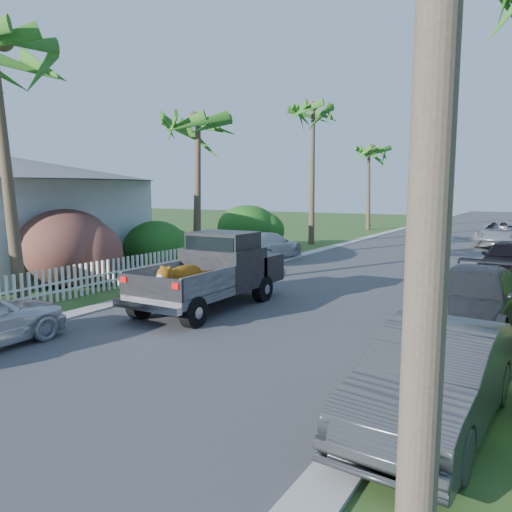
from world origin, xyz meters
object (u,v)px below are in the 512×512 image
Objects in this scene: parked_car_rf at (509,260)px; palm_l_d at (370,149)px; parked_car_lf at (267,246)px; palm_l_c at (313,108)px; pickup_truck at (218,270)px; parked_car_rd at (502,234)px; parked_car_rn at (434,378)px; house_left at (0,217)px; palm_l_b at (196,119)px; parked_car_rm at (472,300)px.

parked_car_rf is 0.54× the size of palm_l_d.
parked_car_lf is 0.48× the size of palm_l_c.
parked_car_rd is at bearing 74.48° from pickup_truck.
pickup_truck is at bearing -121.69° from parked_car_rf.
house_left is (-18.00, 5.26, 1.43)m from parked_car_rn.
parked_car_rn is 16.46m from parked_car_lf.
palm_l_d is (-11.50, 18.91, 5.73)m from parked_car_rf.
parked_car_rd is at bearing 23.55° from palm_l_c.
palm_l_b is at bearing 131.26° from pickup_truck.
palm_l_b reaches higher than parked_car_rd.
parked_car_rn is 24.16m from palm_l_c.
parked_car_rd is at bearing 96.71° from parked_car_rm.
parked_car_rd reaches higher than parked_car_lf.
palm_l_c is at bearing 105.18° from pickup_truck.
parked_car_rf is 0.56× the size of palm_l_b.
parked_car_rn is at bearing -83.45° from parked_car_rm.
palm_l_d reaches higher than parked_car_rm.
parked_car_rd is 0.68× the size of palm_l_d.
parked_car_rm is at bearing -86.41° from parked_car_rf.
parked_car_lf is at bearing -125.89° from parked_car_rd.
house_left is at bearing 167.67° from parked_car_rn.
pickup_truck is at bearing -166.60° from parked_car_rm.
parked_car_lf is at bearing 131.38° from parked_car_rn.
parked_car_rf is at bearing -58.70° from palm_l_d.
palm_l_d reaches higher than pickup_truck.
pickup_truck is 1.23× the size of parked_car_rf.
palm_l_c is at bearing 122.47° from parked_car_rn.
pickup_truck reaches higher than parked_car_rf.
parked_car_rn is at bearing -33.62° from pickup_truck.
palm_l_d is at bearing 99.77° from pickup_truck.
parked_car_lf is 20.10m from palm_l_d.
pickup_truck is 20.86m from parked_car_rd.
parked_car_rf is 10.00m from parked_car_lf.
parked_car_rd reaches higher than parked_car_rn.
house_left is at bearing -141.12° from palm_l_b.
parked_car_rm is 17.82m from house_left.
palm_l_d is (0.30, 22.00, 0.29)m from palm_l_b.
parked_car_lf is 0.58× the size of palm_l_d.
parked_car_rf is at bearing 14.67° from palm_l_b.
parked_car_lf is at bearing -85.53° from palm_l_d.
palm_l_b is at bearing -94.57° from palm_l_c.
house_left is (-7.00, -15.00, -5.79)m from palm_l_c.
palm_l_c is (-10.76, 14.73, 7.22)m from parked_car_rm.
palm_l_d is at bearing 89.22° from palm_l_b.
palm_l_c reaches higher than parked_car_rm.
parked_car_rf is 19.78m from house_left.
palm_l_d is (-10.37, 7.70, 5.71)m from parked_car_rd.
parked_car_rn is 16.56m from palm_l_b.
palm_l_d reaches higher than house_left.
parked_car_rn is (6.71, -4.46, -0.32)m from pickup_truck.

